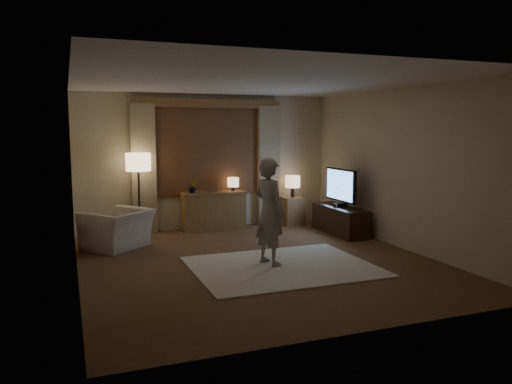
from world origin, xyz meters
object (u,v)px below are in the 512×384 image
side_table (292,211)px  person (270,211)px  armchair (117,229)px  tv_stand (340,220)px  sideboard (214,212)px

side_table → person: 3.17m
armchair → person: (1.93, -1.81, 0.47)m
tv_stand → side_table: bearing=112.3°
sideboard → side_table: (1.65, -0.05, -0.07)m
sideboard → tv_stand: size_ratio=0.86×
armchair → tv_stand: bearing=134.8°
side_table → person: size_ratio=0.37×
side_table → tv_stand: size_ratio=0.40×
sideboard → side_table: bearing=-1.7°
sideboard → armchair: size_ratio=1.24×
tv_stand → sideboard: bearing=151.0°
tv_stand → person: (-2.07, -1.56, 0.53)m
armchair → side_table: armchair is taller
armchair → person: size_ratio=0.64×
armchair → side_table: size_ratio=1.73×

